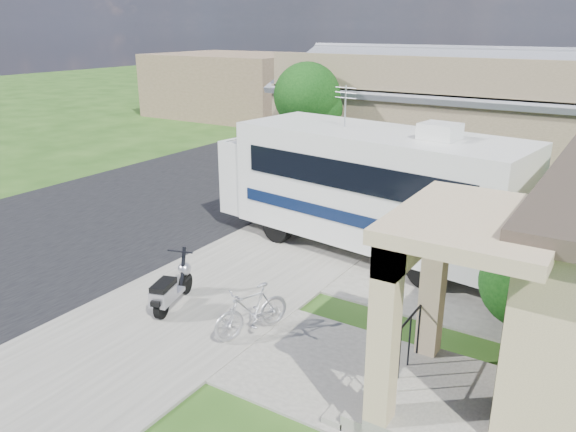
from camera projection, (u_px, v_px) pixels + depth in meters
The scene contains 18 objects.
ground at pixel (246, 309), 12.04m from camera, with size 120.00×120.00×0.00m, color #1C3D10.
street_slab at pixel (243, 168), 23.84m from camera, with size 9.00×80.00×0.02m, color black.
sidewalk_slab at pixel (386, 191), 20.54m from camera, with size 4.00×80.00×0.06m, color #64615A.
driveway_slab at pixel (392, 254), 14.88m from camera, with size 7.00×6.00×0.05m, color #64615A.
walk_slab at pixel (351, 375), 9.72m from camera, with size 4.00×3.00×0.05m, color #64615A.
warehouse at pixel (450, 124), 22.58m from camera, with size 12.50×8.40×5.04m.
distant_bldg_far at pixel (235, 85), 37.60m from camera, with size 10.00×8.00×4.00m, color brown.
distant_bldg_near at pixel (343, 79), 46.32m from camera, with size 8.00×7.00×3.20m, color brown.
street_tree_a at pixel (310, 100), 20.11m from camera, with size 2.44×2.40×4.58m.
street_tree_b at pixel (410, 75), 28.06m from camera, with size 2.44×2.40×4.73m.
street_tree_c at pixel (461, 70), 35.36m from camera, with size 2.44×2.40×4.42m.
motorhome at pixel (366, 184), 14.68m from camera, with size 8.61×3.71×4.27m.
shrub at pixel (532, 279), 10.60m from camera, with size 1.96×1.87×2.41m.
scooter at pixel (171, 289), 11.85m from camera, with size 0.82×1.65×1.11m.
bicycle at pixel (252, 313), 10.85m from camera, with size 0.47×1.66×1.00m, color #ADADB5.
pickup_truck at pixel (306, 143), 24.94m from camera, with size 2.66×5.76×1.60m, color silver.
van at pixel (367, 119), 30.79m from camera, with size 2.47×6.07×1.76m, color silver.
garden_hose at pixel (394, 367), 9.84m from camera, with size 0.39×0.39×0.18m, color #156C30.
Camera 1 is at (6.52, -8.60, 5.78)m, focal length 35.00 mm.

